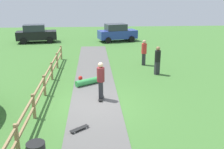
# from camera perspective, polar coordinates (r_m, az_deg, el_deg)

# --- Properties ---
(ground_plane) EXTENTS (60.00, 60.00, 0.00)m
(ground_plane) POSITION_cam_1_polar(r_m,az_deg,el_deg) (12.51, -3.81, -6.51)
(ground_plane) COLOR #427533
(asphalt_path) EXTENTS (2.40, 28.00, 0.02)m
(asphalt_path) POSITION_cam_1_polar(r_m,az_deg,el_deg) (12.50, -3.81, -6.47)
(asphalt_path) COLOR #605E5B
(asphalt_path) RESTS_ON ground_plane
(wooden_fence) EXTENTS (0.12, 18.12, 1.10)m
(wooden_fence) POSITION_cam_1_polar(r_m,az_deg,el_deg) (12.51, -15.89, -3.86)
(wooden_fence) COLOR #997A51
(wooden_fence) RESTS_ON ground_plane
(skater_riding) EXTENTS (0.43, 0.82, 1.91)m
(skater_riding) POSITION_cam_1_polar(r_m,az_deg,el_deg) (12.58, -2.53, -0.98)
(skater_riding) COLOR black
(skater_riding) RESTS_ON asphalt_path
(skater_fallen) EXTENTS (1.44, 1.39, 0.36)m
(skater_fallen) POSITION_cam_1_polar(r_m,az_deg,el_deg) (15.00, -5.64, -1.55)
(skater_fallen) COLOR green
(skater_fallen) RESTS_ON asphalt_path
(skateboard_loose) EXTENTS (0.75, 0.65, 0.08)m
(skateboard_loose) POSITION_cam_1_polar(r_m,az_deg,el_deg) (10.24, -7.27, -11.87)
(skateboard_loose) COLOR black
(skateboard_loose) RESTS_ON asphalt_path
(bystander_black) EXTENTS (0.50, 0.50, 1.86)m
(bystander_black) POSITION_cam_1_polar(r_m,az_deg,el_deg) (16.88, 10.12, 3.41)
(bystander_black) COLOR #2D2D33
(bystander_black) RESTS_ON ground_plane
(bystander_red) EXTENTS (0.51, 0.51, 1.88)m
(bystander_red) POSITION_cam_1_polar(r_m,az_deg,el_deg) (19.01, 7.15, 5.17)
(bystander_red) COLOR #2D2D33
(bystander_red) RESTS_ON ground_plane
(parked_car_black) EXTENTS (4.40, 2.46, 1.92)m
(parked_car_black) POSITION_cam_1_polar(r_m,az_deg,el_deg) (29.18, -16.56, 8.75)
(parked_car_black) COLOR black
(parked_car_black) RESTS_ON ground_plane
(parked_car_blue) EXTENTS (4.48, 2.74, 1.92)m
(parked_car_blue) POSITION_cam_1_polar(r_m,az_deg,el_deg) (28.67, 1.13, 9.32)
(parked_car_blue) COLOR #283D99
(parked_car_blue) RESTS_ON ground_plane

